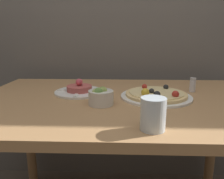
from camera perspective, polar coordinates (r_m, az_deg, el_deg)
name	(u,v)px	position (r m, az deg, el deg)	size (l,w,h in m)	color
dining_table	(120,117)	(1.03, 2.12, -7.29)	(1.34, 0.86, 0.76)	#AD7F51
pizza_plate	(156,95)	(1.02, 11.52, -1.40)	(0.32, 0.32, 0.06)	white
tartare_plate	(80,90)	(1.09, -8.42, -0.16)	(0.24, 0.24, 0.07)	white
small_bowl	(101,97)	(0.89, -2.86, -1.86)	(0.10, 0.10, 0.08)	silver
drinking_glass	(154,114)	(0.67, 10.83, -6.28)	(0.08, 0.08, 0.10)	silver
salt_shaker	(193,85)	(1.17, 20.40, 1.14)	(0.03, 0.03, 0.07)	silver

